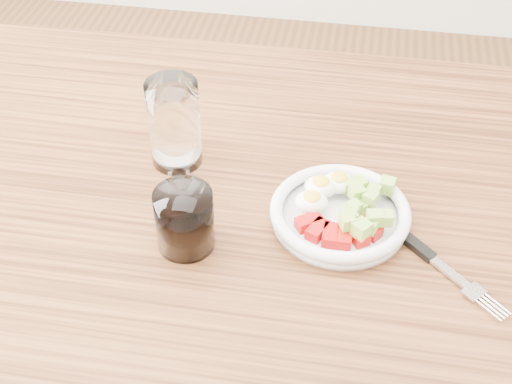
% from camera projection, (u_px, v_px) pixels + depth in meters
% --- Properties ---
extents(dining_table, '(1.50, 0.90, 0.77)m').
position_uv_depth(dining_table, '(262.00, 264.00, 1.05)').
color(dining_table, brown).
rests_on(dining_table, ground).
extents(bowl, '(0.19, 0.19, 0.05)m').
position_uv_depth(bowl, '(340.00, 211.00, 0.96)').
color(bowl, white).
rests_on(bowl, dining_table).
extents(fork, '(0.18, 0.17, 0.01)m').
position_uv_depth(fork, '(419.00, 248.00, 0.92)').
color(fork, black).
rests_on(fork, dining_table).
extents(water_glass, '(0.08, 0.08, 0.13)m').
position_uv_depth(water_glass, '(174.00, 124.00, 1.02)').
color(water_glass, white).
rests_on(water_glass, dining_table).
extents(coffee_glass, '(0.08, 0.08, 0.09)m').
position_uv_depth(coffee_glass, '(185.00, 220.00, 0.91)').
color(coffee_glass, white).
rests_on(coffee_glass, dining_table).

